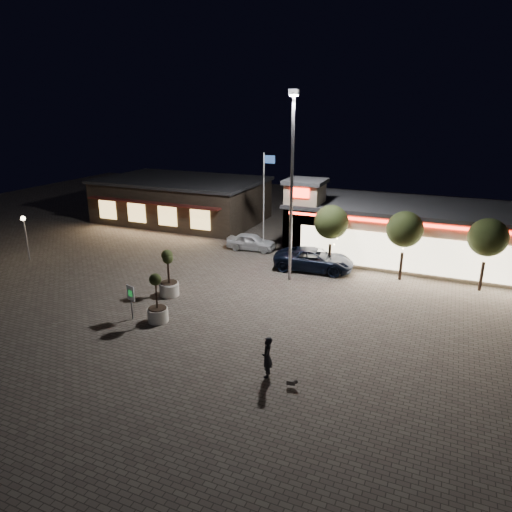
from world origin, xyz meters
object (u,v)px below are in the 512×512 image
at_px(pickup_truck, 314,259).
at_px(white_sedan, 251,242).
at_px(planter_left, 169,283).
at_px(planter_mid, 157,307).
at_px(valet_sign, 131,296).
at_px(pedestrian, 267,357).

xyz_separation_m(pickup_truck, white_sedan, (-6.16, 2.65, -0.10)).
bearing_deg(planter_left, pickup_truck, 49.40).
relative_size(white_sedan, planter_left, 1.46).
xyz_separation_m(planter_mid, valet_sign, (-1.47, -0.34, 0.53)).
bearing_deg(planter_mid, valet_sign, -167.07).
height_order(white_sedan, planter_left, planter_left).
height_order(white_sedan, pedestrian, pedestrian).
bearing_deg(pedestrian, white_sedan, -165.63).
xyz_separation_m(pickup_truck, planter_left, (-6.99, -8.16, 0.07)).
bearing_deg(white_sedan, pickup_truck, -118.58).
bearing_deg(pickup_truck, white_sedan, 60.78).
distance_m(planter_left, valet_sign, 3.70).
height_order(pedestrian, planter_left, planter_left).
xyz_separation_m(pickup_truck, planter_mid, (-5.58, -11.49, 0.08)).
relative_size(white_sedan, planter_mid, 1.45).
relative_size(pickup_truck, white_sedan, 1.40).
height_order(pickup_truck, planter_left, planter_left).
bearing_deg(planter_left, valet_sign, -90.85).
bearing_deg(pedestrian, valet_sign, -115.78).
height_order(white_sedan, valet_sign, valet_sign).
height_order(pedestrian, planter_mid, planter_mid).
relative_size(pickup_truck, planter_mid, 2.03).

